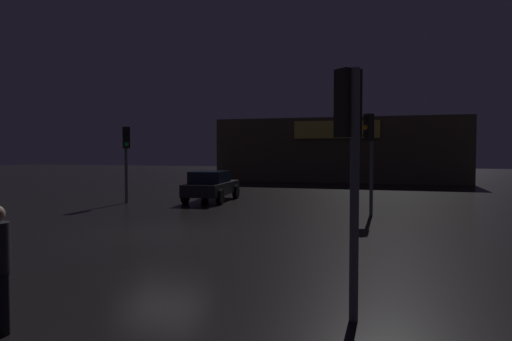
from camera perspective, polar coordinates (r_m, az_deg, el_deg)
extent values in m
plane|color=black|center=(14.52, -11.28, -7.47)|extent=(120.00, 120.00, 0.00)
cube|color=brown|center=(39.71, 10.32, 2.47)|extent=(19.93, 6.01, 5.15)
cube|color=#E5D84C|center=(36.62, 9.80, 4.97)|extent=(6.58, 0.24, 1.36)
cylinder|color=#595B60|center=(18.39, 13.96, 0.67)|extent=(0.13, 0.13, 3.90)
cube|color=black|center=(18.30, 13.64, 5.15)|extent=(0.41, 0.41, 1.03)
sphere|color=black|center=(18.22, 13.27, 6.15)|extent=(0.20, 0.20, 0.20)
sphere|color=orange|center=(18.20, 13.26, 5.17)|extent=(0.20, 0.20, 0.20)
sphere|color=black|center=(18.19, 13.25, 4.20)|extent=(0.20, 0.20, 0.20)
cylinder|color=#595B60|center=(23.07, -15.63, 0.65)|extent=(0.15, 0.15, 3.63)
cube|color=black|center=(22.92, -15.61, 3.91)|extent=(0.41, 0.40, 1.02)
sphere|color=black|center=(22.77, -15.57, 4.69)|extent=(0.20, 0.20, 0.20)
sphere|color=black|center=(22.76, -15.57, 3.92)|extent=(0.20, 0.20, 0.20)
sphere|color=#19D13F|center=(22.75, -15.56, 3.15)|extent=(0.20, 0.20, 0.20)
cylinder|color=#595B60|center=(6.85, 11.97, -3.02)|extent=(0.13, 0.13, 3.66)
cube|color=black|center=(6.98, 11.20, 8.05)|extent=(0.41, 0.41, 0.99)
sphere|color=red|center=(7.13, 10.36, 10.33)|extent=(0.20, 0.20, 0.20)
sphere|color=black|center=(7.10, 10.34, 7.95)|extent=(0.20, 0.20, 0.20)
sphere|color=black|center=(7.08, 10.32, 5.55)|extent=(0.20, 0.20, 0.20)
cube|color=black|center=(23.18, -5.43, -2.16)|extent=(2.04, 4.49, 0.58)
cube|color=black|center=(22.81, -5.69, -0.79)|extent=(1.70, 2.26, 0.57)
cylinder|color=black|center=(24.83, -6.30, -2.53)|extent=(0.27, 0.73, 0.72)
cylinder|color=black|center=(24.35, -2.48, -2.62)|extent=(0.27, 0.73, 0.72)
cylinder|color=black|center=(22.12, -8.67, -3.14)|extent=(0.27, 0.73, 0.72)
cylinder|color=black|center=(21.58, -4.42, -3.26)|extent=(0.27, 0.73, 0.72)
cylinder|color=black|center=(7.31, -28.45, -14.13)|extent=(0.14, 0.14, 0.85)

